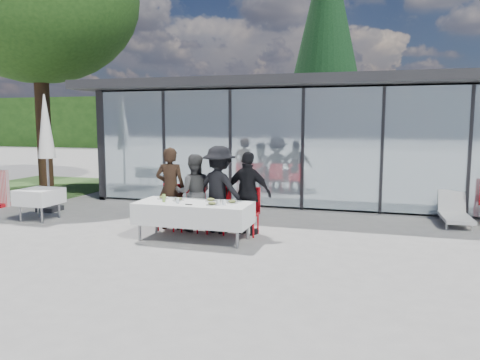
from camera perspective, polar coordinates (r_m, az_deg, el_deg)
name	(u,v)px	position (r m, az deg, el deg)	size (l,w,h in m)	color
ground	(210,248)	(8.72, -3.65, -8.29)	(90.00, 90.00, 0.00)	gray
pavilion	(353,126)	(16.06, 13.55, 6.37)	(14.80, 8.80, 3.44)	gray
treeline	(315,123)	(36.21, 9.08, 6.93)	(62.50, 2.00, 4.40)	#1A3C13
dining_table	(194,213)	(9.22, -5.67, -4.03)	(2.26, 0.96, 0.75)	white
diner_a	(171,188)	(10.17, -8.47, -1.02)	(0.65, 0.65, 1.77)	black
diner_chair_a	(171,204)	(10.23, -8.42, -2.95)	(0.44, 0.44, 0.97)	red
diner_b	(194,193)	(9.96, -5.65, -1.55)	(0.79, 0.79, 1.63)	#454545
diner_chair_b	(194,206)	(10.01, -5.62, -3.13)	(0.44, 0.44, 0.97)	red
diner_c	(219,190)	(9.74, -2.53, -1.17)	(1.18, 1.18, 1.82)	black
diner_chair_c	(220,207)	(9.81, -2.51, -3.31)	(0.44, 0.44, 0.97)	red
diner_d	(248,193)	(9.56, 1.03, -1.64)	(1.00, 1.00, 1.71)	black
diner_chair_d	(248,209)	(9.62, 1.03, -3.52)	(0.44, 0.44, 0.97)	red
plate_a	(163,198)	(9.65, -9.38, -2.13)	(0.23, 0.23, 0.07)	silver
plate_b	(178,199)	(9.38, -7.52, -2.37)	(0.23, 0.23, 0.07)	silver
plate_c	(211,200)	(9.26, -3.57, -2.44)	(0.23, 0.23, 0.07)	silver
plate_d	(232,202)	(9.02, -0.99, -2.70)	(0.23, 0.23, 0.07)	silver
plate_extra	(212,204)	(8.83, -3.43, -2.92)	(0.23, 0.23, 0.07)	silver
juice_bottle	(164,198)	(9.29, -9.27, -2.18)	(0.06, 0.06, 0.16)	#85B54B
drinking_glasses	(206,202)	(8.94, -4.13, -2.66)	(0.99, 0.15, 0.10)	silver
folded_eyeglasses	(189,204)	(8.91, -6.26, -2.98)	(0.14, 0.03, 0.01)	black
spare_table_left	(39,197)	(11.99, -23.27, -1.89)	(0.86, 0.86, 0.74)	white
spare_chair_b	(429,194)	(12.41, 22.09, -1.62)	(0.46, 0.46, 0.97)	red
market_umbrella	(46,134)	(12.94, -22.58, 5.15)	(0.50, 0.50, 3.00)	black
lounger	(454,212)	(11.73, 24.67, -3.62)	(0.66, 1.36, 0.72)	silver
conifer_tree	(326,35)	(21.33, 10.47, 16.98)	(4.00, 4.00, 10.50)	#382316
grass_patch	(47,186)	(18.14, -22.49, -0.68)	(5.00, 5.00, 0.02)	#385926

